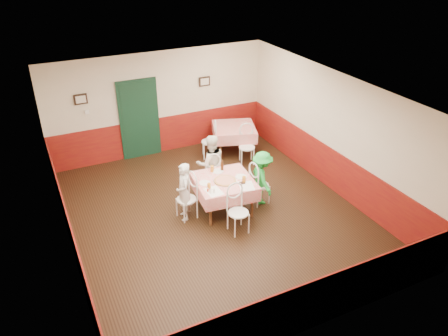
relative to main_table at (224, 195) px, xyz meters
name	(u,v)px	position (x,y,z in m)	size (l,w,h in m)	color
floor	(215,214)	(-0.27, -0.08, -0.38)	(7.00, 7.00, 0.00)	black
ceiling	(213,91)	(-0.27, -0.08, 2.42)	(7.00, 7.00, 0.00)	white
back_wall	(160,104)	(-0.27, 3.42, 1.02)	(6.00, 0.10, 2.80)	beige
front_wall	(317,260)	(-0.27, -3.58, 1.02)	(6.00, 0.10, 2.80)	beige
left_wall	(61,191)	(-3.27, -0.08, 1.02)	(0.10, 7.00, 2.80)	beige
right_wall	(332,132)	(2.73, -0.08, 1.02)	(0.10, 7.00, 2.80)	beige
wainscot_back	(162,135)	(-0.27, 3.40, 0.12)	(6.00, 0.03, 1.00)	maroon
wainscot_front	(311,305)	(-0.27, -3.57, 0.12)	(6.00, 0.03, 1.00)	maroon
wainscot_left	(70,231)	(-3.25, -0.08, 0.12)	(0.03, 7.00, 1.00)	maroon
wainscot_right	(327,166)	(2.72, -0.08, 0.12)	(0.03, 7.00, 1.00)	maroon
door	(139,120)	(-0.87, 3.37, 0.68)	(0.96, 0.06, 2.10)	black
picture_left	(81,99)	(-2.27, 3.37, 1.48)	(0.32, 0.03, 0.26)	black
picture_right	(204,81)	(1.03, 3.37, 1.48)	(0.32, 0.03, 0.26)	black
thermostat	(87,112)	(-2.17, 3.37, 1.12)	(0.10, 0.03, 0.10)	white
main_table	(224,195)	(0.00, 0.00, 0.00)	(1.22, 1.22, 0.77)	red
second_table	(234,139)	(1.52, 2.50, 0.00)	(1.12, 1.12, 0.77)	red
chair_left	(186,199)	(-0.85, 0.09, 0.08)	(0.42, 0.42, 0.90)	white
chair_right	(260,185)	(0.85, -0.09, 0.08)	(0.42, 0.42, 0.90)	white
chair_far	(212,174)	(0.09, 0.85, 0.08)	(0.42, 0.42, 0.90)	white
chair_near	(238,213)	(-0.09, -0.85, 0.08)	(0.42, 0.42, 0.90)	white
chair_second_a	(209,142)	(0.77, 2.50, 0.08)	(0.42, 0.42, 0.90)	white
chair_second_b	(247,147)	(1.52, 1.75, 0.08)	(0.42, 0.42, 0.90)	white
pizza	(225,180)	(0.00, -0.06, 0.40)	(0.47, 0.47, 0.03)	#B74723
plate_left	(205,183)	(-0.43, 0.04, 0.39)	(0.25, 0.25, 0.01)	white
plate_right	(241,177)	(0.39, -0.05, 0.39)	(0.25, 0.25, 0.01)	white
plate_far	(218,171)	(0.04, 0.39, 0.39)	(0.25, 0.25, 0.01)	white
glass_a	(209,186)	(-0.45, -0.21, 0.45)	(0.07, 0.07, 0.14)	#BF7219
glass_b	(244,180)	(0.34, -0.28, 0.46)	(0.08, 0.08, 0.14)	#BF7219
glass_c	(212,169)	(-0.08, 0.44, 0.46)	(0.08, 0.08, 0.14)	#BF7219
beer_bottle	(222,166)	(0.14, 0.40, 0.51)	(0.07, 0.07, 0.24)	#381C0A
shaker_a	(210,191)	(-0.49, -0.36, 0.43)	(0.04, 0.04, 0.09)	silver
shaker_b	(214,191)	(-0.42, -0.39, 0.43)	(0.04, 0.04, 0.09)	silver
shaker_c	(208,190)	(-0.51, -0.29, 0.43)	(0.04, 0.04, 0.09)	#B23319
menu_left	(214,191)	(-0.40, -0.34, 0.39)	(0.30, 0.40, 0.00)	white
menu_right	(246,186)	(0.31, -0.43, 0.39)	(0.30, 0.40, 0.00)	white
wallet	(242,183)	(0.28, -0.30, 0.40)	(0.11, 0.09, 0.02)	black
diner_left	(184,192)	(-0.90, 0.09, 0.27)	(0.47, 0.31, 1.30)	gray
diner_far	(211,164)	(0.09, 0.90, 0.33)	(0.69, 0.54, 1.42)	gray
diner_right	(262,178)	(0.90, -0.09, 0.26)	(0.82, 0.47, 1.26)	gray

